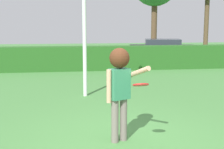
% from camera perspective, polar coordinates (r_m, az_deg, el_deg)
% --- Properties ---
extents(ground_plane, '(60.00, 60.00, 0.00)m').
position_cam_1_polar(ground_plane, '(6.35, 2.23, -11.77)').
color(ground_plane, '#498642').
extents(person, '(0.76, 0.64, 1.81)m').
position_cam_1_polar(person, '(6.04, 1.36, -1.12)').
color(person, slate).
rests_on(person, ground).
extents(frisbee, '(0.27, 0.27, 0.10)m').
position_cam_1_polar(frisbee, '(5.41, 5.11, -1.83)').
color(frisbee, red).
extents(hedge_row, '(20.01, 0.90, 1.15)m').
position_cam_1_polar(hedge_row, '(15.62, -4.04, 2.90)').
color(hedge_row, '#265B1F').
rests_on(hedge_row, ground).
extents(parked_car_black, '(4.46, 2.53, 1.25)m').
position_cam_1_polar(parked_car_black, '(20.96, 8.93, 4.71)').
color(parked_car_black, black).
rests_on(parked_car_black, ground).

